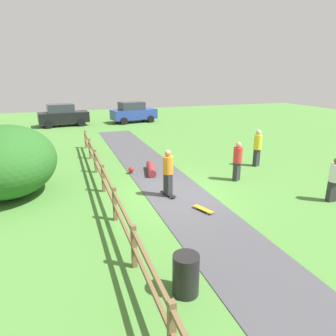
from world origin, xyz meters
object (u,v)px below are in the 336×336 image
skater_fallen (149,169)px  bystander_white (334,178)px  skateboard_loose (203,209)px  parked_car_blue (133,112)px  parked_car_black (63,115)px  bystander_red (238,159)px  bush_large (6,161)px  skater_riding (168,171)px  bystander_yellow (257,146)px  trash_bin (186,275)px

skater_fallen → bystander_white: (5.30, -5.33, 0.69)m
bystander_white → skateboard_loose: bearing=170.9°
parked_car_blue → parked_car_black: same height
skater_fallen → skateboard_loose: (0.55, -4.57, -0.11)m
skater_fallen → bystander_red: size_ratio=0.95×
bush_large → bystander_white: bearing=-22.8°
skater_riding → bush_large: bearing=158.3°
bush_large → parked_car_black: size_ratio=1.00×
parked_car_black → skater_fallen: bearing=-77.3°
bystander_white → bystander_yellow: bearing=89.2°
bystander_yellow → parked_car_blue: 16.22m
skater_fallen → bush_large: bearing=-173.1°
skater_riding → skater_fallen: skater_riding is taller
trash_bin → skater_riding: 5.30m
bystander_red → bystander_white: 3.71m
bystander_red → skater_fallen: bearing=145.7°
trash_bin → parked_car_black: 23.44m
trash_bin → bystander_red: size_ratio=0.53×
skater_fallen → parked_car_blue: bearing=79.4°
parked_car_blue → trash_bin: bearing=-100.7°
bush_large → skater_riding: size_ratio=2.43×
bystander_yellow → trash_bin: bearing=-133.2°
parked_car_blue → bystander_yellow: bearing=-81.2°
skateboard_loose → bystander_white: size_ratio=0.50×
parked_car_black → bystander_white: bearing=-67.0°
skater_riding → skater_fallen: size_ratio=1.10×
skater_riding → skateboard_loose: size_ratio=2.18×
skater_fallen → bystander_white: bystander_white is taller
skater_fallen → parked_car_black: (-3.46, 15.34, 0.76)m
skater_fallen → parked_car_black: 15.74m
skateboard_loose → bystander_red: bystander_red is taller
skater_riding → skateboard_loose: (0.67, -1.64, -0.93)m
skater_fallen → skateboard_loose: bearing=-83.2°
bystander_white → parked_car_blue: 20.81m
bush_large → skater_riding: (5.62, -2.24, -0.31)m
bush_large → bystander_yellow: bush_large is taller
trash_bin → bystander_white: 7.35m
bystander_white → parked_car_blue: bearing=96.7°
skateboard_loose → trash_bin: bearing=-121.1°
skater_fallen → bystander_white: bearing=-45.2°
trash_bin → skater_fallen: size_ratio=0.55×
bush_large → skater_riding: bearing=-21.7°
trash_bin → parked_car_blue: parked_car_blue is taller
skater_riding → bystander_red: bearing=11.7°
bystander_yellow → bystander_white: size_ratio=1.12×
skater_fallen → parked_car_black: bearing=102.7°
bush_large → skater_fallen: 5.89m
skateboard_loose → parked_car_blue: bearing=83.4°
parked_car_black → skateboard_loose: bearing=-78.6°
trash_bin → skater_fallen: (1.53, 8.02, -0.25)m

